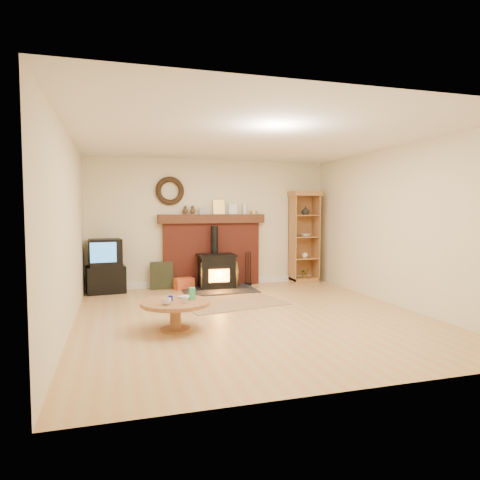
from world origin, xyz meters
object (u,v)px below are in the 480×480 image
object	(u,v)px
curio_cabinet	(304,237)
coffee_table	(176,307)
wood_stove	(217,272)
tv_unit	(106,267)

from	to	relation	value
curio_cabinet	coffee_table	xyz separation A→B (m)	(-3.19, -3.01, -0.67)
wood_stove	tv_unit	bearing A→B (deg)	174.64
tv_unit	coffee_table	xyz separation A→B (m)	(0.92, -2.92, -0.18)
wood_stove	curio_cabinet	bearing A→B (deg)	8.07
coffee_table	tv_unit	bearing A→B (deg)	107.53
wood_stove	coffee_table	world-z (taller)	wood_stove
tv_unit	coffee_table	size ratio (longest dim) A/B	1.13
curio_cabinet	coffee_table	size ratio (longest dim) A/B	2.18
wood_stove	tv_unit	world-z (taller)	wood_stove
coffee_table	wood_stove	bearing A→B (deg)	66.48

